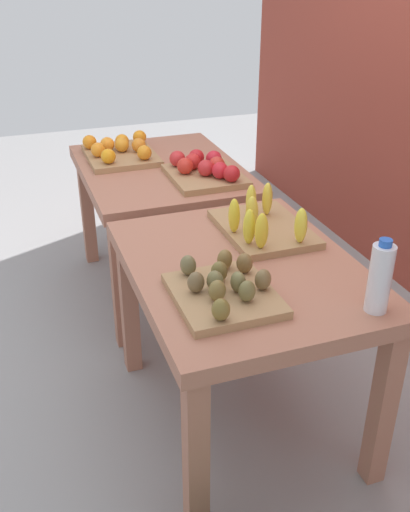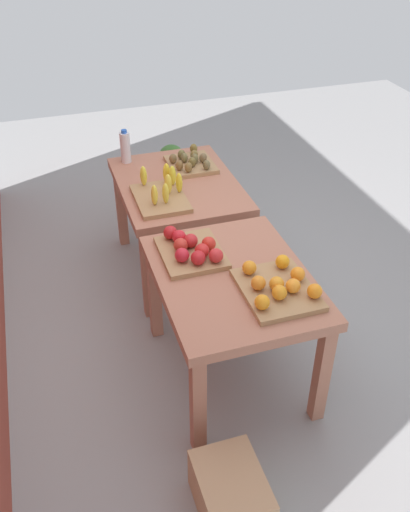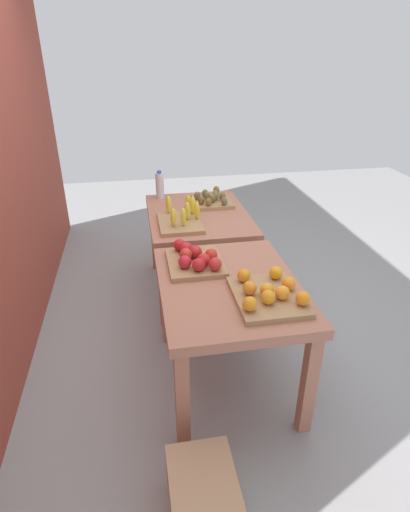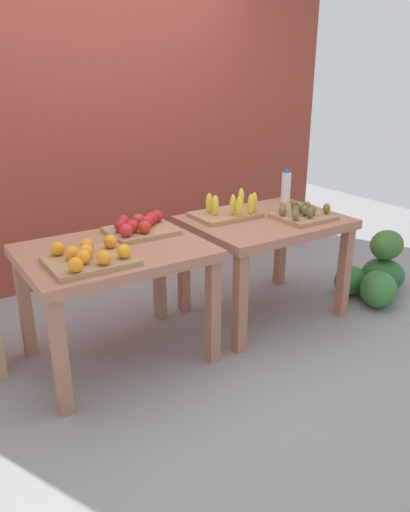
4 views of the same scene
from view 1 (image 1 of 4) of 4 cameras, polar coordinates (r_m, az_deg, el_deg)
ground_plane at (r=2.96m, az=-0.91°, el=-8.14°), size 8.00×8.00×0.00m
display_table_left at (r=3.14m, az=-4.28°, el=6.86°), size 1.04×0.80×0.72m
display_table_right at (r=2.18m, az=3.68°, el=-3.15°), size 1.04×0.80×0.72m
orange_bin at (r=3.24m, az=-8.25°, el=10.05°), size 0.44×0.36×0.11m
apple_bin at (r=2.91m, az=-0.05°, el=8.38°), size 0.40×0.34×0.11m
banana_crate at (r=2.33m, az=5.55°, el=3.06°), size 0.44×0.32×0.17m
kiwi_bin at (r=1.90m, az=1.87°, el=-3.24°), size 0.36×0.32×0.10m
water_bottle at (r=1.88m, az=16.63°, el=-2.05°), size 0.07×0.07×0.25m
cardboard_produce_box at (r=4.15m, az=-3.18°, el=4.97°), size 0.40×0.30×0.25m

